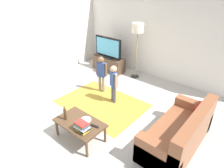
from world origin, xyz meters
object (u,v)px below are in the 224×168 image
(child_center, at_px, (114,81))
(book_stack, at_px, (82,126))
(tv, at_px, (108,48))
(couch, at_px, (181,134))
(floor_lamp, at_px, (138,31))
(tv_remote, at_px, (95,126))
(tv_stand, at_px, (109,64))
(bottle, at_px, (65,114))
(child_near_tv, at_px, (101,71))
(coffee_table, at_px, (80,124))
(plate, at_px, (86,120))

(child_center, distance_m, book_stack, 1.74)
(tv, bearing_deg, couch, -28.09)
(couch, height_order, floor_lamp, floor_lamp)
(tv, bearing_deg, tv_remote, -52.79)
(couch, bearing_deg, tv_stand, 151.64)
(child_center, bearing_deg, book_stack, -69.86)
(tv_stand, xyz_separation_m, tv_remote, (2.19, -2.91, 0.19))
(child_center, distance_m, bottle, 1.63)
(tv_remote, bearing_deg, child_near_tv, 118.85)
(tv_stand, xyz_separation_m, book_stack, (2.09, -3.14, 0.27))
(couch, relative_size, book_stack, 6.12)
(child_center, height_order, book_stack, child_center)
(child_center, xyz_separation_m, tv_remote, (0.70, -1.41, -0.19))
(couch, distance_m, tv_remote, 1.67)
(tv, bearing_deg, coffee_table, -57.92)
(tv_remote, bearing_deg, plate, 165.21)
(floor_lamp, distance_m, coffee_table, 3.47)
(coffee_table, bearing_deg, couch, 34.23)
(coffee_table, distance_m, tv_remote, 0.34)
(child_near_tv, height_order, bottle, child_near_tv)
(book_stack, bearing_deg, bottle, 179.21)
(couch, bearing_deg, bottle, -147.23)
(couch, height_order, child_center, child_center)
(child_near_tv, relative_size, bottle, 3.51)
(tv, height_order, child_near_tv, tv)
(book_stack, bearing_deg, couch, 41.16)
(coffee_table, relative_size, book_stack, 3.40)
(tv_stand, distance_m, plate, 3.48)
(plate, bearing_deg, child_near_tv, 123.51)
(floor_lamp, bearing_deg, coffee_table, -75.56)
(plate, bearing_deg, book_stack, -55.80)
(couch, bearing_deg, book_stack, -138.84)
(tv_remote, distance_m, plate, 0.27)
(child_center, height_order, plate, child_center)
(tv, height_order, tv_remote, tv)
(child_center, relative_size, bottle, 3.39)
(bottle, bearing_deg, tv_remote, 20.14)
(child_center, relative_size, tv_remote, 6.11)
(tv, relative_size, coffee_table, 1.10)
(coffee_table, bearing_deg, plate, 67.27)
(child_center, height_order, coffee_table, child_center)
(plate, bearing_deg, tv, 123.84)
(bottle, height_order, plate, bottle)
(coffee_table, bearing_deg, tv_stand, 121.90)
(child_near_tv, xyz_separation_m, book_stack, (1.22, -1.84, -0.14))
(tv_stand, height_order, child_center, child_center)
(child_center, relative_size, plate, 4.72)
(child_center, bearing_deg, tv_remote, -63.51)
(floor_lamp, relative_size, bottle, 5.81)
(floor_lamp, height_order, bottle, floor_lamp)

